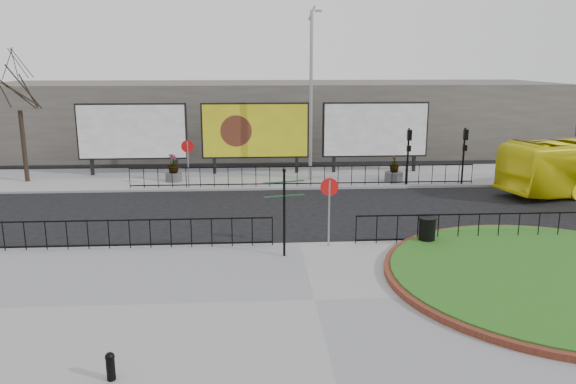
{
  "coord_description": "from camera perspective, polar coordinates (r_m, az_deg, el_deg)",
  "views": [
    {
      "loc": [
        -1.64,
        -19.34,
        6.6
      ],
      "look_at": [
        -0.36,
        1.07,
        1.76
      ],
      "focal_mm": 35.0,
      "sensor_mm": 36.0,
      "label": 1
    }
  ],
  "objects": [
    {
      "name": "billboard_left",
      "position": [
        33.28,
        -15.55,
        5.91
      ],
      "size": [
        6.2,
        0.31,
        4.1
      ],
      "color": "black",
      "rests_on": "pavement_far"
    },
    {
      "name": "building_backdrop",
      "position": [
        41.58,
        -1.33,
        7.63
      ],
      "size": [
        40.0,
        10.0,
        5.0
      ],
      "primitive_type": "cube",
      "color": "#625F56",
      "rests_on": "ground"
    },
    {
      "name": "planter_c",
      "position": [
        31.06,
        10.72,
        2.0
      ],
      "size": [
        1.0,
        1.0,
        1.48
      ],
      "color": "#4C4C4F",
      "rests_on": "pavement_far"
    },
    {
      "name": "speed_sign_far",
      "position": [
        29.32,
        -10.15,
        3.9
      ],
      "size": [
        0.64,
        0.07,
        2.47
      ],
      "color": "gray",
      "rests_on": "pavement_far"
    },
    {
      "name": "speed_sign_near",
      "position": [
        19.7,
        4.21,
        -0.49
      ],
      "size": [
        0.64,
        0.07,
        2.47
      ],
      "color": "gray",
      "rests_on": "pavement_near"
    },
    {
      "name": "fingerpost_sign",
      "position": [
        18.61,
        -0.39,
        -1.2
      ],
      "size": [
        1.41,
        0.56,
        3.02
      ],
      "rotation": [
        0.0,
        0.0,
        0.19
      ],
      "color": "black",
      "rests_on": "pavement_near"
    },
    {
      "name": "lamp_post",
      "position": [
        30.56,
        2.36,
        9.96
      ],
      "size": [
        0.74,
        0.18,
        9.23
      ],
      "color": "gray",
      "rests_on": "pavement_far"
    },
    {
      "name": "bollard",
      "position": [
        12.65,
        -17.59,
        -16.4
      ],
      "size": [
        0.2,
        0.2,
        0.62
      ],
      "color": "black",
      "rests_on": "pavement_near"
    },
    {
      "name": "pavement_far",
      "position": [
        32.06,
        -0.59,
        1.53
      ],
      "size": [
        44.0,
        6.0,
        0.12
      ],
      "primitive_type": "cube",
      "color": "gray",
      "rests_on": "ground"
    },
    {
      "name": "railing_far",
      "position": [
        29.37,
        1.64,
        1.64
      ],
      "size": [
        18.0,
        0.1,
        1.1
      ],
      "primitive_type": null,
      "color": "black",
      "rests_on": "pavement_far"
    },
    {
      "name": "brick_edge",
      "position": [
        18.97,
        25.74,
        -7.77
      ],
      "size": [
        10.4,
        10.4,
        0.18
      ],
      "primitive_type": "cylinder",
      "color": "brown",
      "rests_on": "pavement_near"
    },
    {
      "name": "tree_left",
      "position": [
        33.36,
        -25.52,
        6.89
      ],
      "size": [
        2.0,
        2.0,
        7.0
      ],
      "primitive_type": null,
      "color": "#2D2119",
      "rests_on": "pavement_far"
    },
    {
      "name": "billboard_right",
      "position": [
        33.34,
        8.85,
        6.25
      ],
      "size": [
        6.2,
        0.31,
        4.1
      ],
      "color": "black",
      "rests_on": "pavement_far"
    },
    {
      "name": "planter_a",
      "position": [
        31.21,
        -11.57,
        2.15
      ],
      "size": [
        0.89,
        0.89,
        1.49
      ],
      "color": "#4C4C4F",
      "rests_on": "pavement_far"
    },
    {
      "name": "ground",
      "position": [
        20.5,
        1.19,
        -5.48
      ],
      "size": [
        90.0,
        90.0,
        0.0
      ],
      "primitive_type": "plane",
      "color": "black",
      "rests_on": "ground"
    },
    {
      "name": "signal_pole_b",
      "position": [
        31.1,
        17.49,
        4.36
      ],
      "size": [
        0.22,
        0.26,
        3.0
      ],
      "color": "black",
      "rests_on": "pavement_far"
    },
    {
      "name": "railing_near_right",
      "position": [
        21.54,
        18.8,
        -3.41
      ],
      "size": [
        9.0,
        0.1,
        1.1
      ],
      "primitive_type": null,
      "color": "black",
      "rests_on": "pavement_near"
    },
    {
      "name": "grass_lawn",
      "position": [
        18.96,
        25.74,
        -7.71
      ],
      "size": [
        10.0,
        10.0,
        0.22
      ],
      "primitive_type": "cylinder",
      "color": "#245316",
      "rests_on": "pavement_near"
    },
    {
      "name": "billboard_mid",
      "position": [
        32.56,
        -3.34,
        6.22
      ],
      "size": [
        6.2,
        0.31,
        4.1
      ],
      "color": "black",
      "rests_on": "pavement_far"
    },
    {
      "name": "litter_bin",
      "position": [
        20.6,
        13.94,
        -3.91
      ],
      "size": [
        0.62,
        0.62,
        1.03
      ],
      "color": "black",
      "rests_on": "pavement_near"
    },
    {
      "name": "pavement_near",
      "position": [
        15.85,
        2.72,
        -11.08
      ],
      "size": [
        30.0,
        10.0,
        0.12
      ],
      "primitive_type": "cube",
      "color": "gray",
      "rests_on": "ground"
    },
    {
      "name": "railing_near_left",
      "position": [
        20.42,
        -15.8,
        -4.1
      ],
      "size": [
        10.0,
        0.1,
        1.1
      ],
      "primitive_type": null,
      "color": "black",
      "rests_on": "pavement_near"
    },
    {
      "name": "signal_pole_a",
      "position": [
        30.15,
        12.15,
        4.41
      ],
      "size": [
        0.22,
        0.26,
        3.0
      ],
      "color": "black",
      "rests_on": "pavement_far"
    }
  ]
}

